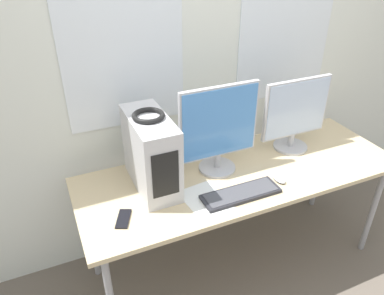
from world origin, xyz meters
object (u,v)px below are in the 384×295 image
Objects in this scene: pc_tower at (151,153)px; headphones at (148,116)px; keyboard at (241,194)px; mouse at (279,179)px; monitor_right_near at (295,114)px; cell_phone at (123,219)px; monitor_main at (219,128)px.

headphones is (0.00, 0.00, 0.23)m from pc_tower.
keyboard is 4.48× the size of mouse.
keyboard is at bearing -150.90° from monitor_right_near.
cell_phone is (-0.92, 0.04, -0.01)m from mouse.
monitor_right_near reaches higher than headphones.
monitor_main is 0.46m from mouse.
monitor_main is 0.74m from cell_phone.
mouse is at bearing -21.18° from headphones.
monitor_main is (0.41, -0.01, 0.07)m from pc_tower.
monitor_main is at bearing 43.46° from cell_phone.
pc_tower is 4.65× the size of mouse.
keyboard is at bearing -89.91° from monitor_main.
pc_tower is at bearing 178.79° from monitor_main.
pc_tower is 1.04× the size of keyboard.
mouse is at bearing 22.41° from cell_phone.
keyboard is at bearing -173.81° from mouse.
headphones is 1.00m from monitor_right_near.
pc_tower reaches higher than keyboard.
pc_tower is 0.42m from monitor_main.
mouse is at bearing -135.55° from monitor_right_near.
mouse reaches higher than cell_phone.
cell_phone is (-0.24, -0.23, -0.21)m from pc_tower.
mouse is (0.69, -0.27, -0.43)m from headphones.
mouse is at bearing -42.98° from monitor_main.
monitor_right_near is at bearing 1.15° from pc_tower.
keyboard is (-0.57, -0.32, -0.24)m from monitor_right_near.
headphones is 0.44m from monitor_main.
monitor_main reaches higher than headphones.
pc_tower is 0.55m from keyboard.
pc_tower is at bearing -90.00° from headphones.
mouse is (0.69, -0.27, -0.20)m from pc_tower.
headphones is 0.32× the size of monitor_main.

